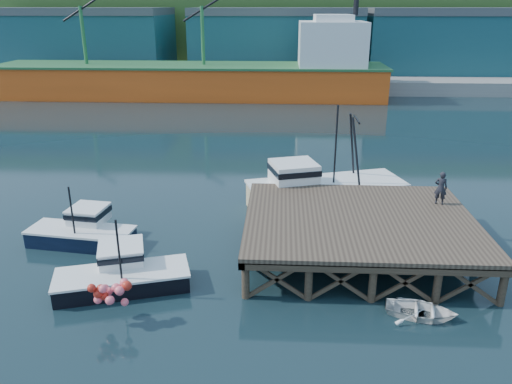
# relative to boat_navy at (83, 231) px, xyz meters

# --- Properties ---
(ground) EXTENTS (300.00, 300.00, 0.00)m
(ground) POSITION_rel_boat_navy_xyz_m (9.71, -0.47, -0.73)
(ground) COLOR black
(ground) RESTS_ON ground
(wharf) EXTENTS (12.00, 10.00, 2.62)m
(wharf) POSITION_rel_boat_navy_xyz_m (15.21, -0.66, 1.21)
(wharf) COLOR brown
(wharf) RESTS_ON ground
(far_quay) EXTENTS (160.00, 40.00, 2.00)m
(far_quay) POSITION_rel_boat_navy_xyz_m (9.71, 69.53, 0.27)
(far_quay) COLOR gray
(far_quay) RESTS_ON ground
(warehouse_left) EXTENTS (32.00, 16.00, 9.00)m
(warehouse_left) POSITION_rel_boat_navy_xyz_m (-25.29, 64.53, 5.77)
(warehouse_left) COLOR #194C54
(warehouse_left) RESTS_ON far_quay
(warehouse_mid) EXTENTS (28.00, 16.00, 9.00)m
(warehouse_mid) POSITION_rel_boat_navy_xyz_m (9.71, 64.53, 5.77)
(warehouse_mid) COLOR #194C54
(warehouse_mid) RESTS_ON far_quay
(warehouse_right) EXTENTS (30.00, 16.00, 9.00)m
(warehouse_right) POSITION_rel_boat_navy_xyz_m (39.71, 64.53, 5.77)
(warehouse_right) COLOR #194C54
(warehouse_right) RESTS_ON far_quay
(cargo_ship) EXTENTS (55.50, 10.00, 13.75)m
(cargo_ship) POSITION_rel_boat_navy_xyz_m (1.25, 47.53, 2.58)
(cargo_ship) COLOR #EF5516
(cargo_ship) RESTS_ON ground
(hillside) EXTENTS (220.00, 50.00, 22.00)m
(hillside) POSITION_rel_boat_navy_xyz_m (9.71, 99.53, 10.27)
(hillside) COLOR #2D511E
(hillside) RESTS_ON ground
(boat_navy) EXTENTS (6.06, 3.56, 3.64)m
(boat_navy) POSITION_rel_boat_navy_xyz_m (0.00, 0.00, 0.00)
(boat_navy) COLOR black
(boat_navy) RESTS_ON ground
(boat_black) EXTENTS (6.57, 5.44, 3.82)m
(boat_black) POSITION_rel_boat_navy_xyz_m (3.60, -4.48, -0.03)
(boat_black) COLOR black
(boat_black) RESTS_ON ground
(trawler) EXTENTS (10.80, 6.46, 6.82)m
(trawler) POSITION_rel_boat_navy_xyz_m (13.78, 6.03, 0.67)
(trawler) COLOR beige
(trawler) RESTS_ON ground
(dinghy) EXTENTS (3.41, 2.78, 0.62)m
(dinghy) POSITION_rel_boat_navy_xyz_m (17.14, -6.27, -0.42)
(dinghy) COLOR white
(dinghy) RESTS_ON ground
(dockworker) EXTENTS (0.78, 0.62, 1.90)m
(dockworker) POSITION_rel_boat_navy_xyz_m (19.90, 1.64, 2.34)
(dockworker) COLOR black
(dockworker) RESTS_ON wharf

